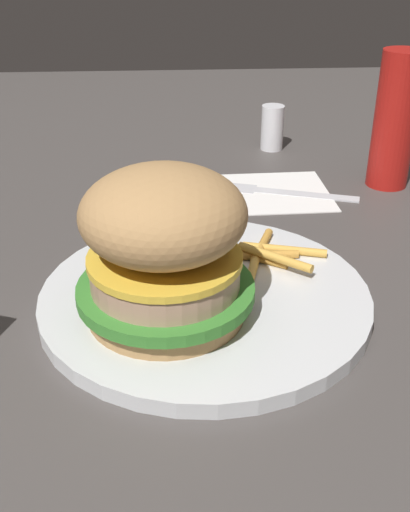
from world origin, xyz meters
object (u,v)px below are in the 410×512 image
object	(u,v)px
sandwich	(164,246)
napkin	(277,192)
plate	(205,297)
fork	(275,189)
fries_pile	(262,258)
salt_shaker	(272,128)
ketchup_bottle	(395,121)

from	to	relation	value
sandwich	napkin	distance (m)	0.27
plate	napkin	world-z (taller)	plate
plate	sandwich	world-z (taller)	sandwich
napkin	fork	distance (m)	0.00
fries_pile	salt_shaker	distance (m)	0.32
plate	napkin	size ratio (longest dim) A/B	2.27
fries_pile	salt_shaker	world-z (taller)	salt_shaker
plate	ketchup_bottle	bearing A→B (deg)	136.76
napkin	salt_shaker	size ratio (longest dim) A/B	2.00
napkin	fork	world-z (taller)	fork
fries_pile	ketchup_bottle	world-z (taller)	ketchup_bottle
sandwich	salt_shaker	world-z (taller)	sandwich
plate	salt_shaker	size ratio (longest dim) A/B	4.55
napkin	salt_shaker	xyz separation A→B (m)	(-0.14, 0.02, 0.03)
sandwich	napkin	bearing A→B (deg)	153.45
sandwich	fries_pile	size ratio (longest dim) A/B	1.13
sandwich	fork	bearing A→B (deg)	153.79
plate	ketchup_bottle	size ratio (longest dim) A/B	1.74
sandwich	fork	world-z (taller)	sandwich
fork	fries_pile	bearing A→B (deg)	-12.96
plate	sandwich	xyz separation A→B (m)	(0.03, -0.03, 0.06)
sandwich	fries_pile	world-z (taller)	sandwich
sandwich	plate	bearing A→B (deg)	133.11
napkin	salt_shaker	bearing A→B (deg)	173.68
plate	napkin	distance (m)	0.23
plate	salt_shaker	xyz separation A→B (m)	(-0.35, 0.11, 0.02)
plate	ketchup_bottle	xyz separation A→B (m)	(-0.23, 0.21, 0.07)
salt_shaker	napkin	bearing A→B (deg)	-6.32
napkin	ketchup_bottle	xyz separation A→B (m)	(-0.02, 0.12, 0.07)
fries_pile	fork	world-z (taller)	fries_pile
plate	fries_pile	bearing A→B (deg)	129.26
salt_shaker	ketchup_bottle	bearing A→B (deg)	41.06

